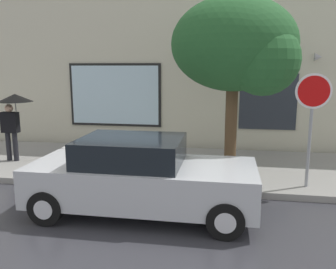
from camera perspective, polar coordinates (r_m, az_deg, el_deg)
name	(u,v)px	position (r m, az deg, el deg)	size (l,w,h in m)	color
ground_plane	(135,210)	(7.25, -5.34, -11.96)	(60.00, 60.00, 0.00)	#333338
sidewalk	(163,165)	(9.99, -0.88, -5.00)	(20.00, 4.00, 0.15)	gray
building_facade	(176,46)	(12.09, 1.24, 14.06)	(20.00, 0.67, 7.00)	beige
parked_car	(141,177)	(6.86, -4.45, -6.81)	(4.28, 1.86, 1.48)	#B7BABF
fire_hydrant	(66,161)	(9.19, -16.18, -4.10)	(0.30, 0.44, 0.72)	white
pedestrian_with_umbrella	(13,108)	(10.80, -23.66, 3.88)	(0.96, 0.96, 1.92)	black
street_tree	(240,48)	(8.67, 11.47, 13.54)	(2.98, 2.53, 4.30)	#4C3823
stop_sign	(312,108)	(8.25, 22.24, 3.99)	(0.76, 0.10, 2.52)	gray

